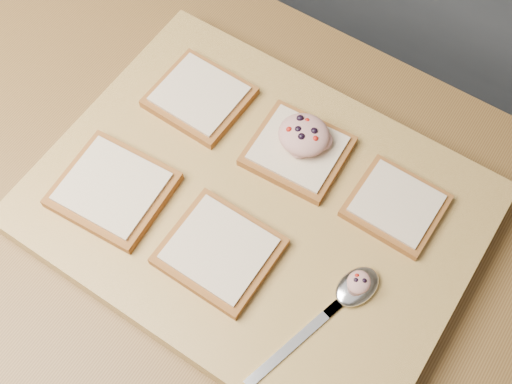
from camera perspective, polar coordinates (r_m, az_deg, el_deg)
ground at (r=1.72m, az=-5.97°, el=-13.92°), size 4.00×4.00×0.00m
island_counter at (r=1.28m, az=-7.86°, el=-9.21°), size 2.00×0.80×0.90m
cutting_board at (r=0.82m, az=0.00°, el=-1.52°), size 0.54×0.41×0.04m
bread_far_left at (r=0.88m, az=-5.04°, el=8.43°), size 0.12×0.11×0.02m
bread_far_center at (r=0.83m, az=3.73°, el=3.71°), size 0.13×0.12×0.02m
bread_far_right at (r=0.81m, az=12.33°, el=-1.16°), size 0.11×0.10×0.02m
bread_near_left at (r=0.82m, az=-12.59°, el=0.25°), size 0.14×0.13×0.02m
bread_near_center at (r=0.77m, az=-3.27°, el=-5.25°), size 0.13×0.12×0.02m
tuna_salad_dollop at (r=0.82m, az=4.28°, el=5.11°), size 0.07×0.06×0.03m
spoon at (r=0.76m, az=8.19°, el=-9.01°), size 0.08×0.20×0.01m
spoon_salad at (r=0.75m, az=9.13°, el=-7.92°), size 0.03×0.03×0.02m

